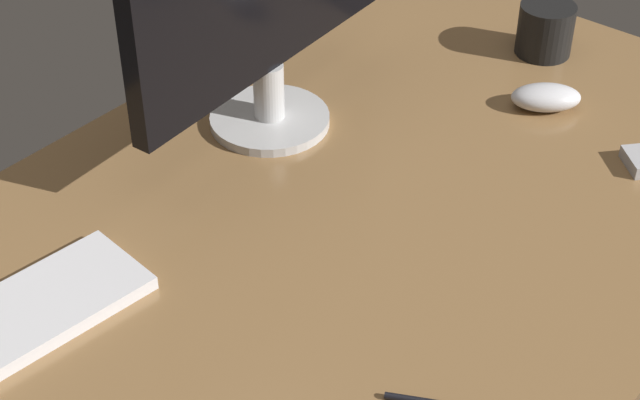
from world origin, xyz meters
TOP-DOWN VIEW (x-y plane):
  - desk at (0.00, 0.00)cm, footprint 140.00×84.00cm
  - computer_mouse at (41.23, -6.65)cm, footprint 10.87×11.49cm
  - coffee_mug at (55.49, 1.91)cm, footprint 8.81×8.81cm

SIDE VIEW (x-z plane):
  - desk at x=0.00cm, z-range 0.00..2.00cm
  - computer_mouse at x=41.23cm, z-range 2.00..5.75cm
  - coffee_mug at x=55.49cm, z-range 2.00..10.22cm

